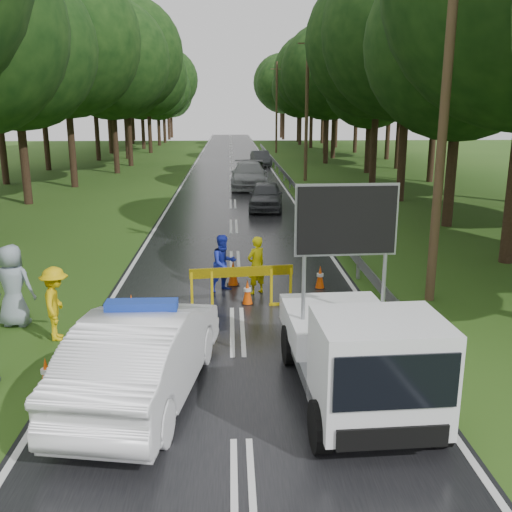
{
  "coord_description": "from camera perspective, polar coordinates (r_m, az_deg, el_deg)",
  "views": [
    {
      "loc": [
        -0.13,
        -12.34,
        5.0
      ],
      "look_at": [
        0.52,
        1.88,
        1.3
      ],
      "focal_mm": 40.0,
      "sensor_mm": 36.0,
      "label": 1
    }
  ],
  "objects": [
    {
      "name": "queue_car_second",
      "position": [
        36.93,
        -0.7,
        8.07
      ],
      "size": [
        2.43,
        5.67,
        1.63
      ],
      "primitive_type": "imported",
      "rotation": [
        0.0,
        0.0,
        -0.03
      ],
      "color": "gray",
      "rests_on": "ground"
    },
    {
      "name": "civilian",
      "position": [
        15.9,
        -3.24,
        -0.73
      ],
      "size": [
        0.99,
        0.94,
        1.62
      ],
      "primitive_type": "imported",
      "rotation": [
        0.0,
        0.0,
        0.56
      ],
      "color": "#1A29AD",
      "rests_on": "ground"
    },
    {
      "name": "cone_left_mid",
      "position": [
        13.85,
        -12.31,
        -5.3
      ],
      "size": [
        0.36,
        0.36,
        0.77
      ],
      "color": "black",
      "rests_on": "ground"
    },
    {
      "name": "cone_center",
      "position": [
        14.93,
        -0.86,
        -3.65
      ],
      "size": [
        0.32,
        0.32,
        0.68
      ],
      "color": "black",
      "rests_on": "ground"
    },
    {
      "name": "ground",
      "position": [
        13.31,
        -1.88,
        -7.49
      ],
      "size": [
        160.0,
        160.0,
        0.0
      ],
      "primitive_type": "plane",
      "color": "#294F16",
      "rests_on": "ground"
    },
    {
      "name": "bystander_left",
      "position": [
        13.34,
        -19.4,
        -4.51
      ],
      "size": [
        0.8,
        1.17,
        1.66
      ],
      "primitive_type": "imported",
      "rotation": [
        0.0,
        0.0,
        1.75
      ],
      "color": "yellow",
      "rests_on": "ground"
    },
    {
      "name": "barrier",
      "position": [
        14.52,
        -1.43,
        -2.12
      ],
      "size": [
        2.65,
        0.38,
        1.1
      ],
      "rotation": [
        0.0,
        0.0,
        0.12
      ],
      "color": "#D7B70B",
      "rests_on": "ground"
    },
    {
      "name": "cone_near_left",
      "position": [
        11.22,
        -20.23,
        -11.07
      ],
      "size": [
        0.31,
        0.31,
        0.65
      ],
      "color": "black",
      "rests_on": "ground"
    },
    {
      "name": "queue_car_fourth",
      "position": [
        51.34,
        0.47,
        9.73
      ],
      "size": [
        1.78,
        4.12,
        1.32
      ],
      "primitive_type": "imported",
      "rotation": [
        0.0,
        0.0,
        0.1
      ],
      "color": "#3A3C41",
      "rests_on": "ground"
    },
    {
      "name": "bystander_right",
      "position": [
        14.48,
        -23.13,
        -2.75
      ],
      "size": [
        1.04,
        0.75,
        1.96
      ],
      "primitive_type": "imported",
      "rotation": [
        0.0,
        0.0,
        3.0
      ],
      "color": "#8795A2",
      "rests_on": "ground"
    },
    {
      "name": "officer",
      "position": [
        15.63,
        0.03,
        -0.95
      ],
      "size": [
        0.71,
        0.67,
        1.63
      ],
      "primitive_type": "imported",
      "rotation": [
        0.0,
        0.0,
        3.8
      ],
      "color": "yellow",
      "rests_on": "ground"
    },
    {
      "name": "utility_pole_far",
      "position": [
        66.55,
        2.07,
        14.63
      ],
      "size": [
        1.4,
        0.24,
        10.0
      ],
      "color": "#4D3B23",
      "rests_on": "ground"
    },
    {
      "name": "utility_pole_mid",
      "position": [
        40.69,
        5.1,
        14.62
      ],
      "size": [
        1.4,
        0.24,
        10.0
      ],
      "color": "#4D3B23",
      "rests_on": "ground"
    },
    {
      "name": "guardrail",
      "position": [
        42.41,
        2.63,
        8.54
      ],
      "size": [
        0.12,
        60.06,
        0.7
      ],
      "color": "gray",
      "rests_on": "ground"
    },
    {
      "name": "road",
      "position": [
        42.63,
        -2.43,
        7.85
      ],
      "size": [
        7.0,
        140.0,
        0.02
      ],
      "primitive_type": "cube",
      "color": "black",
      "rests_on": "ground"
    },
    {
      "name": "queue_car_third",
      "position": [
        42.92,
        -0.62,
        8.75
      ],
      "size": [
        2.42,
        4.72,
        1.28
      ],
      "primitive_type": "imported",
      "rotation": [
        0.0,
        0.0,
        -0.07
      ],
      "color": "black",
      "rests_on": "ground"
    },
    {
      "name": "cone_right",
      "position": [
        16.33,
        6.42,
        -2.15
      ],
      "size": [
        0.32,
        0.32,
        0.68
      ],
      "color": "black",
      "rests_on": "ground"
    },
    {
      "name": "work_truck",
      "position": [
        9.96,
        10.23,
        -9.4
      ],
      "size": [
        2.25,
        4.68,
        3.66
      ],
      "rotation": [
        0.0,
        0.0,
        0.05
      ],
      "color": "gray",
      "rests_on": "ground"
    },
    {
      "name": "police_sedan",
      "position": [
        10.34,
        -11.12,
        -9.55
      ],
      "size": [
        2.53,
        5.19,
        1.8
      ],
      "rotation": [
        0.0,
        0.0,
        2.97
      ],
      "color": "white",
      "rests_on": "ground"
    },
    {
      "name": "utility_pole_near",
      "position": [
        15.29,
        18.36,
        14.1
      ],
      "size": [
        1.4,
        0.24,
        10.0
      ],
      "color": "#4D3B23",
      "rests_on": "ground"
    },
    {
      "name": "cone_far",
      "position": [
        16.48,
        -2.3,
        -1.74
      ],
      "size": [
        0.36,
        0.36,
        0.77
      ],
      "color": "black",
      "rests_on": "ground"
    },
    {
      "name": "queue_car_first",
      "position": [
        28.98,
        0.99,
        6.04
      ],
      "size": [
        1.98,
        4.22,
        1.39
      ],
      "primitive_type": "imported",
      "rotation": [
        0.0,
        0.0,
        -0.08
      ],
      "color": "#3D3E44",
      "rests_on": "ground"
    }
  ]
}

